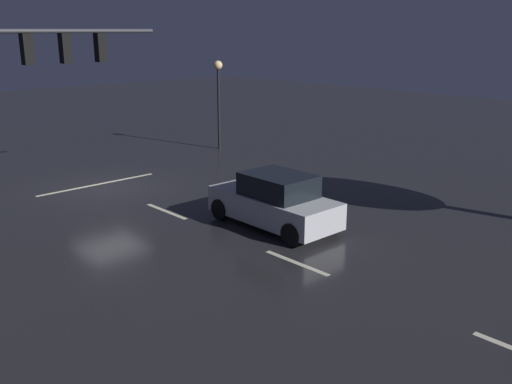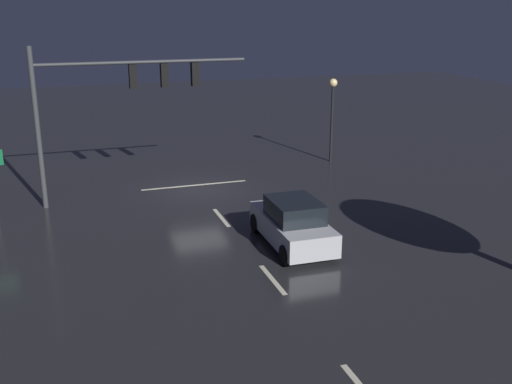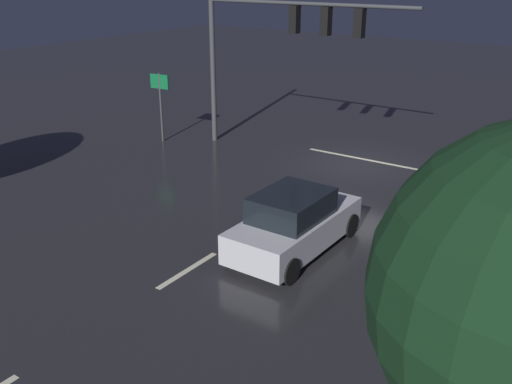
# 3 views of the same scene
# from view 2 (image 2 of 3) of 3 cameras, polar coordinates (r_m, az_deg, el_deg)

# --- Properties ---
(ground_plane) EXTENTS (80.00, 80.00, 0.00)m
(ground_plane) POSITION_cam_2_polar(r_m,az_deg,el_deg) (28.01, -5.43, 0.21)
(ground_plane) COLOR #232326
(traffic_signal_assembly) EXTENTS (8.84, 0.47, 6.60)m
(traffic_signal_assembly) POSITION_cam_2_polar(r_m,az_deg,el_deg) (26.06, -12.91, 9.16)
(traffic_signal_assembly) COLOR #383A3D
(traffic_signal_assembly) RESTS_ON ground_plane
(lane_dash_far) EXTENTS (0.16, 2.20, 0.01)m
(lane_dash_far) POSITION_cam_2_polar(r_m,az_deg,el_deg) (24.32, -3.26, -2.41)
(lane_dash_far) COLOR beige
(lane_dash_far) RESTS_ON ground_plane
(lane_dash_mid) EXTENTS (0.16, 2.20, 0.01)m
(lane_dash_mid) POSITION_cam_2_polar(r_m,az_deg,el_deg) (19.03, 1.57, -8.20)
(lane_dash_mid) COLOR beige
(lane_dash_mid) RESTS_ON ground_plane
(stop_bar) EXTENTS (5.00, 0.16, 0.01)m
(stop_bar) POSITION_cam_2_polar(r_m,az_deg,el_deg) (28.72, -5.77, 0.64)
(stop_bar) COLOR beige
(stop_bar) RESTS_ON ground_plane
(car_approaching) EXTENTS (1.95, 4.39, 1.70)m
(car_approaching) POSITION_cam_2_polar(r_m,az_deg,el_deg) (21.38, 3.45, -2.97)
(car_approaching) COLOR #B7B7BC
(car_approaching) RESTS_ON ground_plane
(street_lamp_left_kerb) EXTENTS (0.44, 0.44, 4.43)m
(street_lamp_left_kerb) POSITION_cam_2_polar(r_m,az_deg,el_deg) (32.57, 7.17, 8.27)
(street_lamp_left_kerb) COLOR black
(street_lamp_left_kerb) RESTS_ON ground_plane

